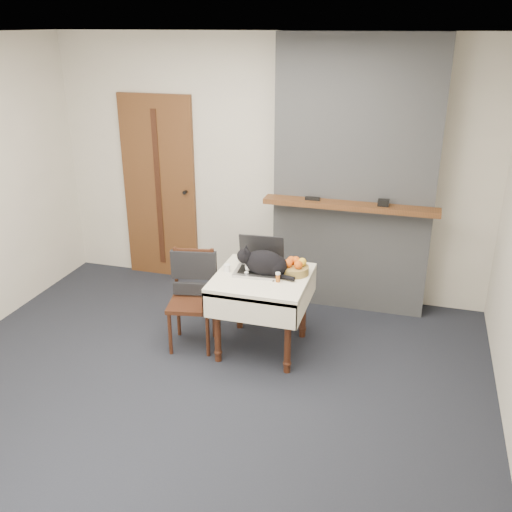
% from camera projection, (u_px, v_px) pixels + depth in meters
% --- Properties ---
extents(ground, '(4.50, 4.50, 0.00)m').
position_uv_depth(ground, '(199.00, 389.00, 4.48)').
color(ground, black).
rests_on(ground, ground).
extents(room_shell, '(4.52, 4.01, 2.61)m').
position_uv_depth(room_shell, '(213.00, 154.00, 4.22)').
color(room_shell, beige).
rests_on(room_shell, ground).
extents(door, '(0.82, 0.10, 2.00)m').
position_uv_depth(door, '(159.00, 189.00, 6.16)').
color(door, brown).
rests_on(door, ground).
extents(chimney, '(1.62, 0.48, 2.60)m').
position_uv_depth(chimney, '(354.00, 179.00, 5.39)').
color(chimney, gray).
rests_on(chimney, ground).
extents(side_table, '(0.78, 0.78, 0.70)m').
position_uv_depth(side_table, '(262.00, 288.00, 4.82)').
color(side_table, '#3A2010').
rests_on(side_table, ground).
extents(laptop, '(0.41, 0.36, 0.29)m').
position_uv_depth(laptop, '(259.00, 262.00, 4.86)').
color(laptop, '#B7B7BC').
rests_on(laptop, side_table).
extents(cat, '(0.52, 0.24, 0.25)m').
position_uv_depth(cat, '(265.00, 263.00, 4.75)').
color(cat, black).
rests_on(cat, side_table).
extents(cream_jar, '(0.06, 0.06, 0.06)m').
position_uv_depth(cream_jar, '(227.00, 268.00, 4.84)').
color(cream_jar, white).
rests_on(cream_jar, side_table).
extents(pill_bottle, '(0.04, 0.04, 0.08)m').
position_uv_depth(pill_bottle, '(278.00, 277.00, 4.65)').
color(pill_bottle, '#A14F13').
rests_on(pill_bottle, side_table).
extents(fruit_basket, '(0.24, 0.24, 0.14)m').
position_uv_depth(fruit_basket, '(295.00, 268.00, 4.79)').
color(fruit_basket, '#A88B43').
rests_on(fruit_basket, side_table).
extents(desk_clutter, '(0.11, 0.11, 0.01)m').
position_uv_depth(desk_clutter, '(285.00, 275.00, 4.77)').
color(desk_clutter, black).
rests_on(desk_clutter, side_table).
extents(chair, '(0.45, 0.45, 0.86)m').
position_uv_depth(chair, '(193.00, 285.00, 4.96)').
color(chair, '#3A2010').
rests_on(chair, ground).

